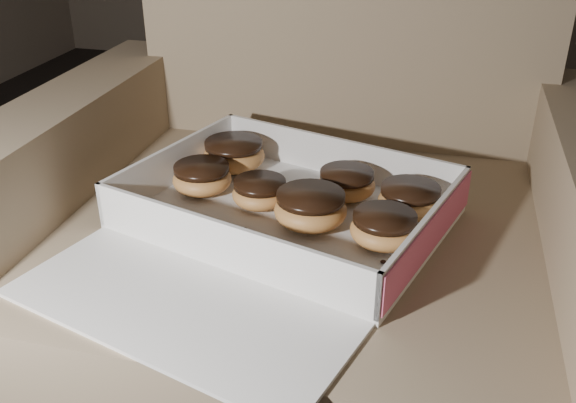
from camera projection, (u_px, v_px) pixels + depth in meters
The scene contains 13 objects.
armchair at pixel (311, 264), 0.98m from camera, with size 0.84×0.71×0.88m.
bakery_box at pixel (274, 225), 0.83m from camera, with size 0.51×0.56×0.07m.
donut_a at pixel (202, 178), 0.91m from camera, with size 0.08×0.08×0.04m.
donut_b at pixel (410, 200), 0.85m from camera, with size 0.08×0.08×0.04m.
donut_c at pixel (260, 192), 0.87m from camera, with size 0.08×0.08×0.04m.
donut_d at pixel (346, 183), 0.90m from camera, with size 0.08×0.08×0.04m.
donut_e at pixel (234, 154), 0.98m from camera, with size 0.09×0.09×0.05m.
donut_f at pixel (384, 228), 0.78m from camera, with size 0.08×0.08×0.04m.
donut_g at pixel (310, 208), 0.82m from camera, with size 0.09×0.09×0.05m.
crumb_a at pixel (172, 237), 0.81m from camera, with size 0.01×0.01×0.00m, color black.
crumb_b at pixel (152, 203), 0.89m from camera, with size 0.01×0.01×0.00m, color black.
crumb_c at pixel (245, 229), 0.82m from camera, with size 0.01×0.01×0.00m, color black.
crumb_d at pixel (383, 262), 0.76m from camera, with size 0.01×0.01×0.00m, color black.
Camera 1 is at (-0.20, -0.58, 0.82)m, focal length 40.00 mm.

